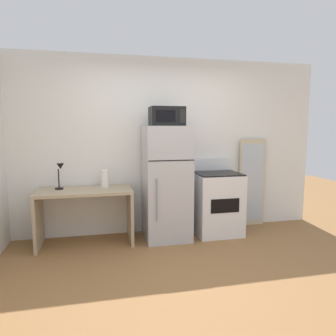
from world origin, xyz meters
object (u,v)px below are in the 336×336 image
Objects in this scene: desk_lamp at (60,172)px; leaning_mirror at (252,183)px; oven_range at (217,203)px; paper_towel_roll at (105,179)px; refrigerator at (166,183)px; microwave at (167,116)px; desk at (85,205)px.

leaning_mirror is (2.91, 0.17, -0.29)m from desk_lamp.
paper_towel_roll is at bearing 175.56° from oven_range.
refrigerator is 1.50m from leaning_mirror.
oven_range is 0.78m from leaning_mirror.
microwave is 0.42× the size of oven_range.
refrigerator is (0.85, -0.15, -0.07)m from paper_towel_roll.
leaning_mirror reaches higher than paper_towel_roll.
microwave is at bearing -168.58° from leaning_mirror.
microwave is at bearing -176.90° from oven_range.
microwave reaches higher than desk.
leaning_mirror reaches higher than oven_range.
desk is 0.89× the size of leaning_mirror.
oven_range is at bearing 3.10° from microwave.
refrigerator reaches higher than desk.
microwave reaches higher than refrigerator.
paper_towel_roll is 0.17× the size of leaning_mirror.
desk is at bearing -174.37° from leaning_mirror.
paper_towel_roll reaches higher than desk.
microwave is 1.48m from oven_range.
microwave reaches higher than oven_range.
leaning_mirror reaches higher than desk_lamp.
refrigerator is 0.85m from oven_range.
microwave reaches higher than leaning_mirror.
paper_towel_roll is (0.27, 0.13, 0.34)m from desk.
leaning_mirror is at bearing 3.18° from paper_towel_roll.
paper_towel_roll is 0.86m from refrigerator.
refrigerator is at bearing -4.40° from desk_lamp.
refrigerator reaches higher than paper_towel_roll.
paper_towel_roll is (0.59, 0.04, -0.12)m from desk_lamp.
paper_towel_roll is 1.68m from oven_range.
microwave is (0.00, -0.02, 0.93)m from refrigerator.
paper_towel_roll is 2.33m from leaning_mirror.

